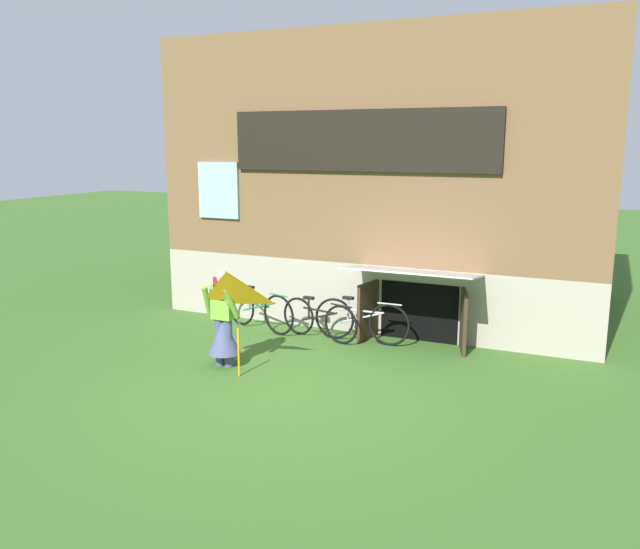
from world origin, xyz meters
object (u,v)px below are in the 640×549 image
Objects in this scene: kite at (227,297)px; bicycle_green at (259,309)px; bicycle_black at (319,319)px; bicycle_silver at (361,321)px; person at (223,327)px.

kite reaches higher than bicycle_green.
kite is at bearing -86.55° from bicycle_black.
bicycle_silver reaches higher than bicycle_black.
bicycle_silver is 2.04m from bicycle_green.
bicycle_black is (0.79, 1.93, -0.28)m from person.
bicycle_black is 1.29m from bicycle_green.
bicycle_green is (-1.29, 0.08, 0.03)m from bicycle_black.
kite is at bearing -53.76° from bicycle_green.
kite is at bearing -42.85° from person.
bicycle_silver is at bearing 18.10° from bicycle_green.
kite is 0.92× the size of bicycle_green.
bicycle_green reaches higher than bicycle_black.
bicycle_silver is at bearing 22.92° from bicycle_black.
person is at bearing -59.50° from bicycle_green.
kite is 0.89× the size of bicycle_silver.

